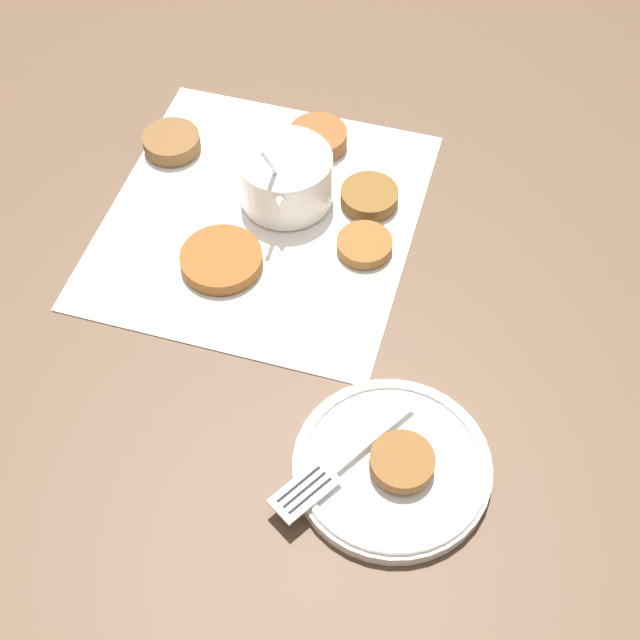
% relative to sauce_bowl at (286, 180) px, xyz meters
% --- Properties ---
extents(ground_plane, '(4.00, 4.00, 0.00)m').
position_rel_sauce_bowl_xyz_m(ground_plane, '(0.05, -0.03, -0.03)').
color(ground_plane, '#4C3828').
extents(napkin, '(0.41, 0.39, 0.00)m').
position_rel_sauce_bowl_xyz_m(napkin, '(0.03, -0.02, -0.03)').
color(napkin, white).
rests_on(napkin, ground_plane).
extents(sauce_bowl, '(0.11, 0.10, 0.12)m').
position_rel_sauce_bowl_xyz_m(sauce_bowl, '(0.00, 0.00, 0.00)').
color(sauce_bowl, white).
rests_on(sauce_bowl, napkin).
extents(fritter_0, '(0.07, 0.07, 0.02)m').
position_rel_sauce_bowl_xyz_m(fritter_0, '(-0.07, -0.14, -0.02)').
color(fritter_0, brown).
rests_on(fritter_0, napkin).
extents(fritter_1, '(0.06, 0.06, 0.01)m').
position_rel_sauce_bowl_xyz_m(fritter_1, '(0.07, 0.09, -0.02)').
color(fritter_1, brown).
rests_on(fritter_1, napkin).
extents(fritter_2, '(0.09, 0.09, 0.01)m').
position_rel_sauce_bowl_xyz_m(fritter_2, '(0.10, -0.06, -0.02)').
color(fritter_2, brown).
rests_on(fritter_2, napkin).
extents(fritter_3, '(0.06, 0.06, 0.02)m').
position_rel_sauce_bowl_xyz_m(fritter_3, '(-0.00, 0.09, -0.02)').
color(fritter_3, brown).
rests_on(fritter_3, napkin).
extents(fritter_4, '(0.07, 0.07, 0.02)m').
position_rel_sauce_bowl_xyz_m(fritter_4, '(-0.09, 0.03, -0.02)').
color(fritter_4, brown).
rests_on(fritter_4, napkin).
extents(serving_plate, '(0.18, 0.18, 0.02)m').
position_rel_sauce_bowl_xyz_m(serving_plate, '(0.32, 0.13, -0.02)').
color(serving_plate, white).
rests_on(serving_plate, ground_plane).
extents(fritter_on_plate, '(0.06, 0.06, 0.01)m').
position_rel_sauce_bowl_xyz_m(fritter_on_plate, '(0.32, 0.14, -0.01)').
color(fritter_on_plate, brown).
rests_on(fritter_on_plate, serving_plate).
extents(fork, '(0.13, 0.12, 0.00)m').
position_rel_sauce_bowl_xyz_m(fork, '(0.33, 0.07, -0.01)').
color(fork, silver).
rests_on(fork, serving_plate).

